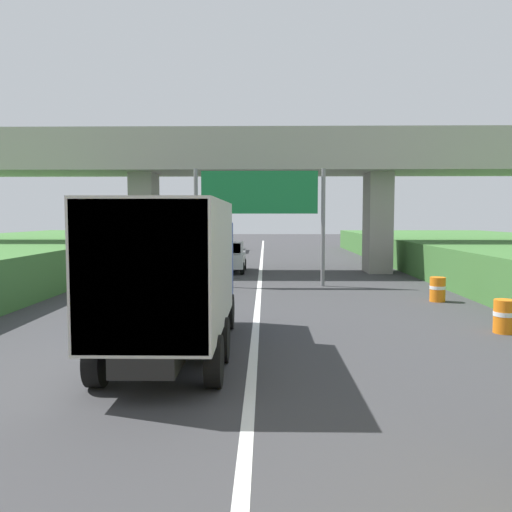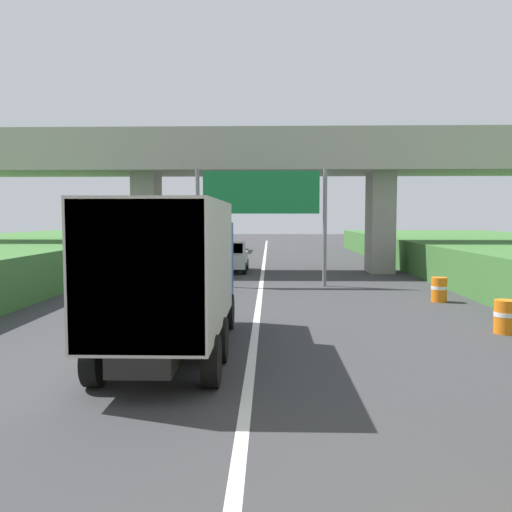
{
  "view_description": "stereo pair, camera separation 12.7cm",
  "coord_description": "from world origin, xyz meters",
  "px_view_note": "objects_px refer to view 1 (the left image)",
  "views": [
    {
      "loc": [
        0.26,
        3.26,
        3.1
      ],
      "look_at": [
        0.0,
        18.14,
        2.0
      ],
      "focal_mm": 36.95,
      "sensor_mm": 36.0,
      "label": 1
    },
    {
      "loc": [
        0.39,
        3.26,
        3.1
      ],
      "look_at": [
        0.0,
        18.14,
        2.0
      ],
      "focal_mm": 36.95,
      "sensor_mm": 36.0,
      "label": 2
    }
  ],
  "objects_px": {
    "truck_green": "(210,230)",
    "car_silver": "(229,257)",
    "truck_blue": "(176,269)",
    "construction_barrel_3": "(438,289)",
    "overhead_highway_sign": "(259,200)",
    "construction_barrel_2": "(504,316)"
  },
  "relations": [
    {
      "from": "overhead_highway_sign",
      "to": "car_silver",
      "type": "distance_m",
      "value": 7.04
    },
    {
      "from": "car_silver",
      "to": "overhead_highway_sign",
      "type": "bearing_deg",
      "value": -73.52
    },
    {
      "from": "overhead_highway_sign",
      "to": "construction_barrel_2",
      "type": "height_order",
      "value": "overhead_highway_sign"
    },
    {
      "from": "truck_green",
      "to": "construction_barrel_3",
      "type": "height_order",
      "value": "truck_green"
    },
    {
      "from": "car_silver",
      "to": "truck_green",
      "type": "bearing_deg",
      "value": 99.2
    },
    {
      "from": "car_silver",
      "to": "construction_barrel_2",
      "type": "bearing_deg",
      "value": -61.64
    },
    {
      "from": "truck_blue",
      "to": "construction_barrel_3",
      "type": "bearing_deg",
      "value": 42.49
    },
    {
      "from": "truck_green",
      "to": "truck_blue",
      "type": "relative_size",
      "value": 1.0
    },
    {
      "from": "truck_green",
      "to": "car_silver",
      "type": "bearing_deg",
      "value": -80.8
    },
    {
      "from": "truck_blue",
      "to": "construction_barrel_3",
      "type": "height_order",
      "value": "truck_blue"
    },
    {
      "from": "construction_barrel_2",
      "to": "car_silver",
      "type": "bearing_deg",
      "value": 118.36
    },
    {
      "from": "construction_barrel_3",
      "to": "truck_green",
      "type": "bearing_deg",
      "value": 111.36
    },
    {
      "from": "construction_barrel_2",
      "to": "truck_blue",
      "type": "bearing_deg",
      "value": -164.32
    },
    {
      "from": "overhead_highway_sign",
      "to": "construction_barrel_3",
      "type": "xyz_separation_m",
      "value": [
        6.6,
        -4.31,
        -3.42
      ]
    },
    {
      "from": "truck_blue",
      "to": "construction_barrel_3",
      "type": "xyz_separation_m",
      "value": [
        8.34,
        7.64,
        -1.47
      ]
    },
    {
      "from": "truck_blue",
      "to": "construction_barrel_2",
      "type": "height_order",
      "value": "truck_blue"
    },
    {
      "from": "truck_green",
      "to": "construction_barrel_2",
      "type": "height_order",
      "value": "truck_green"
    },
    {
      "from": "overhead_highway_sign",
      "to": "construction_barrel_2",
      "type": "distance_m",
      "value": 12.17
    },
    {
      "from": "truck_green",
      "to": "overhead_highway_sign",
      "type": "bearing_deg",
      "value": -78.99
    },
    {
      "from": "truck_green",
      "to": "truck_blue",
      "type": "bearing_deg",
      "value": -85.16
    },
    {
      "from": "overhead_highway_sign",
      "to": "truck_blue",
      "type": "height_order",
      "value": "overhead_highway_sign"
    },
    {
      "from": "overhead_highway_sign",
      "to": "truck_blue",
      "type": "xyz_separation_m",
      "value": [
        -1.74,
        -11.95,
        -1.94
      ]
    }
  ]
}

